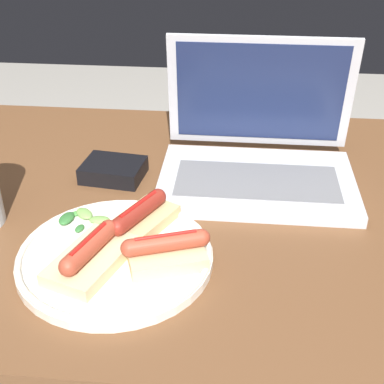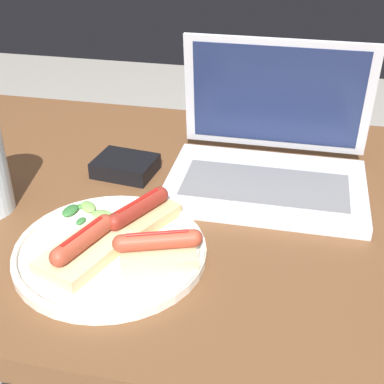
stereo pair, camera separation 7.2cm
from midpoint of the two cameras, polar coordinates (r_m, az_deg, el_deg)
desk at (r=0.86m, az=2.38°, el=-6.21°), size 1.26×0.69×0.77m
laptop at (r=0.86m, az=4.63°, el=3.86°), size 0.31×0.23×0.21m
plate at (r=0.70m, az=-11.13°, el=-6.81°), size 0.25×0.25×0.02m
sausage_toast_left at (r=0.72m, az=-8.48°, el=-2.92°), size 0.10×0.13×0.04m
sausage_toast_middle at (r=0.67m, az=-13.83°, el=-6.69°), size 0.10×0.13×0.04m
sausage_toast_right at (r=0.66m, az=-5.89°, el=-6.37°), size 0.11×0.09×0.04m
salad_pile at (r=0.76m, az=-14.16°, el=-2.78°), size 0.07×0.06×0.01m
external_drive at (r=0.88m, az=-10.70°, el=2.25°), size 0.10×0.09×0.03m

